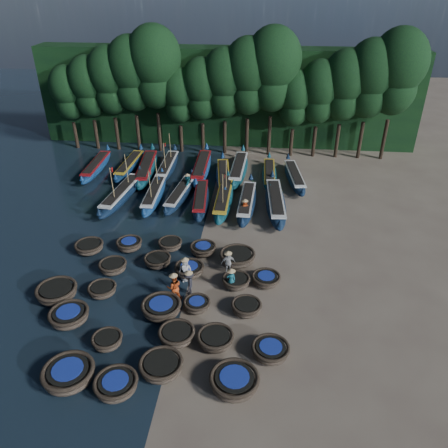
# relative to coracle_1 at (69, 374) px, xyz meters

# --- Properties ---
(ground) EXTENTS (120.00, 120.00, 0.00)m
(ground) POSITION_rel_coracle_1_xyz_m (4.36, 10.16, -0.49)
(ground) COLOR #7D705B
(ground) RESTS_ON ground
(foliage_wall) EXTENTS (40.00, 3.00, 10.00)m
(foliage_wall) POSITION_rel_coracle_1_xyz_m (4.36, 33.66, 4.51)
(foliage_wall) COLOR black
(foliage_wall) RESTS_ON ground
(coracle_1) EXTENTS (2.85, 2.85, 0.85)m
(coracle_1) POSITION_rel_coracle_1_xyz_m (0.00, 0.00, 0.00)
(coracle_1) COLOR brown
(coracle_1) RESTS_ON ground
(coracle_2) EXTENTS (2.38, 2.38, 0.71)m
(coracle_2) POSITION_rel_coracle_1_xyz_m (2.38, -0.30, -0.08)
(coracle_2) COLOR brown
(coracle_2) RESTS_ON ground
(coracle_3) EXTENTS (2.46, 2.46, 0.74)m
(coracle_3) POSITION_rel_coracle_1_xyz_m (4.21, 0.96, -0.07)
(coracle_3) COLOR brown
(coracle_3) RESTS_ON ground
(coracle_4) EXTENTS (2.76, 2.76, 0.79)m
(coracle_4) POSITION_rel_coracle_1_xyz_m (7.79, 0.39, -0.04)
(coracle_4) COLOR brown
(coracle_4) RESTS_ON ground
(coracle_5) EXTENTS (2.22, 2.22, 0.77)m
(coracle_5) POSITION_rel_coracle_1_xyz_m (-1.61, 3.90, -0.05)
(coracle_5) COLOR brown
(coracle_5) RESTS_ON ground
(coracle_6) EXTENTS (1.77, 1.77, 0.64)m
(coracle_6) POSITION_rel_coracle_1_xyz_m (1.05, 2.38, -0.12)
(coracle_6) COLOR brown
(coracle_6) RESTS_ON ground
(coracle_7) EXTENTS (2.28, 2.28, 0.72)m
(coracle_7) POSITION_rel_coracle_1_xyz_m (4.55, 3.10, -0.08)
(coracle_7) COLOR brown
(coracle_7) RESTS_ON ground
(coracle_8) EXTENTS (1.96, 1.96, 0.70)m
(coracle_8) POSITION_rel_coracle_1_xyz_m (6.61, 3.01, -0.09)
(coracle_8) COLOR brown
(coracle_8) RESTS_ON ground
(coracle_9) EXTENTS (2.42, 2.42, 0.66)m
(coracle_9) POSITION_rel_coracle_1_xyz_m (9.45, 2.52, -0.11)
(coracle_9) COLOR brown
(coracle_9) RESTS_ON ground
(coracle_10) EXTENTS (2.56, 2.56, 0.81)m
(coracle_10) POSITION_rel_coracle_1_xyz_m (-3.15, 5.78, -0.03)
(coracle_10) COLOR brown
(coracle_10) RESTS_ON ground
(coracle_11) EXTENTS (1.88, 1.88, 0.64)m
(coracle_11) POSITION_rel_coracle_1_xyz_m (-0.59, 6.36, -0.12)
(coracle_11) COLOR brown
(coracle_11) RESTS_ON ground
(coracle_12) EXTENTS (2.29, 2.29, 0.80)m
(coracle_12) POSITION_rel_coracle_1_xyz_m (3.31, 5.02, -0.03)
(coracle_12) COLOR brown
(coracle_12) RESTS_ON ground
(coracle_13) EXTENTS (1.57, 1.57, 0.63)m
(coracle_13) POSITION_rel_coracle_1_xyz_m (5.24, 5.60, -0.12)
(coracle_13) COLOR brown
(coracle_13) RESTS_ON ground
(coracle_14) EXTENTS (2.11, 2.11, 0.68)m
(coracle_14) POSITION_rel_coracle_1_xyz_m (8.07, 5.61, -0.10)
(coracle_14) COLOR brown
(coracle_14) RESTS_ON ground
(coracle_15) EXTENTS (1.82, 1.82, 0.71)m
(coracle_15) POSITION_rel_coracle_1_xyz_m (-0.68, 8.65, -0.08)
(coracle_15) COLOR brown
(coracle_15) RESTS_ON ground
(coracle_16) EXTENTS (1.80, 1.80, 0.66)m
(coracle_16) POSITION_rel_coracle_1_xyz_m (2.02, 9.61, -0.11)
(coracle_16) COLOR brown
(coracle_16) RESTS_ON ground
(coracle_17) EXTENTS (2.19, 2.19, 0.72)m
(coracle_17) POSITION_rel_coracle_1_xyz_m (4.26, 8.80, -0.08)
(coracle_17) COLOR brown
(coracle_17) RESTS_ON ground
(coracle_18) EXTENTS (2.15, 2.15, 0.63)m
(coracle_18) POSITION_rel_coracle_1_xyz_m (7.31, 7.96, -0.13)
(coracle_18) COLOR brown
(coracle_18) RESTS_ON ground
(coracle_19) EXTENTS (1.81, 1.81, 0.65)m
(coracle_19) POSITION_rel_coracle_1_xyz_m (9.14, 8.34, -0.12)
(coracle_19) COLOR brown
(coracle_19) RESTS_ON ground
(coracle_20) EXTENTS (1.99, 1.99, 0.68)m
(coracle_20) POSITION_rel_coracle_1_xyz_m (-3.04, 10.73, -0.10)
(coracle_20) COLOR brown
(coracle_20) RESTS_ON ground
(coracle_21) EXTENTS (1.81, 1.81, 0.71)m
(coracle_21) POSITION_rel_coracle_1_xyz_m (-0.37, 11.28, -0.08)
(coracle_21) COLOR brown
(coracle_21) RESTS_ON ground
(coracle_22) EXTENTS (1.69, 1.69, 0.67)m
(coracle_22) POSITION_rel_coracle_1_xyz_m (2.44, 11.61, -0.10)
(coracle_22) COLOR brown
(coracle_22) RESTS_ON ground
(coracle_23) EXTENTS (1.81, 1.81, 0.68)m
(coracle_23) POSITION_rel_coracle_1_xyz_m (4.80, 11.25, -0.10)
(coracle_23) COLOR brown
(coracle_23) RESTS_ON ground
(coracle_24) EXTENTS (2.46, 2.46, 0.79)m
(coracle_24) POSITION_rel_coracle_1_xyz_m (7.21, 10.43, -0.04)
(coracle_24) COLOR brown
(coracle_24) RESTS_ON ground
(long_boat_2) EXTENTS (2.48, 8.62, 3.68)m
(long_boat_2) POSITION_rel_coracle_1_xyz_m (-3.08, 18.44, 0.09)
(long_boat_2) COLOR #0F1F39
(long_boat_2) RESTS_ON ground
(long_boat_3) EXTENTS (1.62, 7.88, 3.35)m
(long_boat_3) POSITION_rel_coracle_1_xyz_m (-0.40, 18.74, 0.04)
(long_boat_3) COLOR navy
(long_boat_3) RESTS_ON ground
(long_boat_4) EXTENTS (2.23, 7.53, 1.33)m
(long_boat_4) POSITION_rel_coracle_1_xyz_m (1.75, 19.05, 0.02)
(long_boat_4) COLOR #0F1F39
(long_boat_4) RESTS_ON ground
(long_boat_5) EXTENTS (1.98, 7.63, 1.35)m
(long_boat_5) POSITION_rel_coracle_1_xyz_m (3.61, 18.38, 0.02)
(long_boat_5) COLOR #0F1F39
(long_boat_5) RESTS_ON ground
(long_boat_6) EXTENTS (1.49, 8.30, 3.52)m
(long_boat_6) POSITION_rel_coracle_1_xyz_m (5.50, 18.36, 0.07)
(long_boat_6) COLOR #0D424E
(long_boat_6) RESTS_ON ground
(long_boat_7) EXTENTS (1.73, 8.11, 1.43)m
(long_boat_7) POSITION_rel_coracle_1_xyz_m (7.42, 18.08, 0.05)
(long_boat_7) COLOR #0F1F39
(long_boat_7) RESTS_ON ground
(long_boat_8) EXTENTS (2.16, 8.96, 1.58)m
(long_boat_8) POSITION_rel_coracle_1_xyz_m (9.74, 18.23, 0.11)
(long_boat_8) COLOR #0F1F39
(long_boat_8) RESTS_ON ground
(long_boat_9) EXTENTS (1.58, 7.99, 1.41)m
(long_boat_9) POSITION_rel_coracle_1_xyz_m (-7.31, 24.08, 0.04)
(long_boat_9) COLOR navy
(long_boat_9) RESTS_ON ground
(long_boat_10) EXTENTS (1.70, 7.86, 1.38)m
(long_boat_10) POSITION_rel_coracle_1_xyz_m (-4.21, 24.64, 0.04)
(long_boat_10) COLOR navy
(long_boat_10) RESTS_ON ground
(long_boat_11) EXTENTS (2.49, 9.13, 1.61)m
(long_boat_11) POSITION_rel_coracle_1_xyz_m (-2.35, 23.85, 0.12)
(long_boat_11) COLOR #0D424E
(long_boat_11) RESTS_ON ground
(long_boat_12) EXTENTS (1.52, 8.14, 3.46)m
(long_boat_12) POSITION_rel_coracle_1_xyz_m (-0.49, 24.68, 0.06)
(long_boat_12) COLOR #0F1F39
(long_boat_12) RESTS_ON ground
(long_boat_13) EXTENTS (1.72, 8.88, 1.56)m
(long_boat_13) POSITION_rel_coracle_1_xyz_m (2.80, 24.64, 0.10)
(long_boat_13) COLOR navy
(long_boat_13) RESTS_ON ground
(long_boat_14) EXTENTS (2.39, 7.96, 1.41)m
(long_boat_14) POSITION_rel_coracle_1_xyz_m (5.06, 23.06, 0.05)
(long_boat_14) COLOR navy
(long_boat_14) RESTS_ON ground
(long_boat_15) EXTENTS (1.88, 8.80, 1.55)m
(long_boat_15) POSITION_rel_coracle_1_xyz_m (6.31, 24.61, 0.10)
(long_boat_15) COLOR #0D424E
(long_boat_15) RESTS_ON ground
(long_boat_16) EXTENTS (1.46, 7.60, 1.34)m
(long_boat_16) POSITION_rel_coracle_1_xyz_m (9.20, 23.87, 0.02)
(long_boat_16) COLOR #0D424E
(long_boat_16) RESTS_ON ground
(long_boat_17) EXTENTS (2.40, 7.85, 1.39)m
(long_boat_17) POSITION_rel_coracle_1_xyz_m (11.48, 23.52, 0.04)
(long_boat_17) COLOR #0F1F39
(long_boat_17) RESTS_ON ground
(fisherman_0) EXTENTS (0.87, 0.63, 1.84)m
(fisherman_0) POSITION_rel_coracle_1_xyz_m (4.13, 8.18, 0.39)
(fisherman_0) COLOR beige
(fisherman_0) RESTS_ON ground
(fisherman_1) EXTENTS (0.60, 0.52, 1.69)m
(fisherman_1) POSITION_rel_coracle_1_xyz_m (7.04, 7.53, 0.38)
(fisherman_1) COLOR #175762
(fisherman_1) RESTS_ON ground
(fisherman_2) EXTENTS (1.02, 0.88, 2.01)m
(fisherman_2) POSITION_rel_coracle_1_xyz_m (3.80, 6.34, 0.46)
(fisherman_2) COLOR #CD4B1B
(fisherman_2) RESTS_ON ground
(fisherman_3) EXTENTS (0.72, 1.12, 1.84)m
(fisherman_3) POSITION_rel_coracle_1_xyz_m (4.58, 6.90, 0.37)
(fisherman_3) COLOR black
(fisherman_3) RESTS_ON ground
(fisherman_4) EXTENTS (1.02, 0.69, 1.80)m
(fisherman_4) POSITION_rel_coracle_1_xyz_m (6.70, 9.21, 0.38)
(fisherman_4) COLOR beige
(fisherman_4) RESTS_ON ground
(fisherman_5) EXTENTS (0.64, 1.60, 1.88)m
(fisherman_5) POSITION_rel_coracle_1_xyz_m (2.17, 20.52, 0.38)
(fisherman_5) COLOR #175762
(fisherman_5) RESTS_ON ground
(fisherman_6) EXTENTS (0.81, 0.61, 1.70)m
(fisherman_6) POSITION_rel_coracle_1_xyz_m (7.35, 16.58, 0.33)
(fisherman_6) COLOR #CD4B1B
(fisherman_6) RESTS_ON ground
(tree_0) EXTENTS (3.68, 3.68, 8.68)m
(tree_0) POSITION_rel_coracle_1_xyz_m (-11.64, 30.16, 5.48)
(tree_0) COLOR black
(tree_0) RESTS_ON ground
(tree_1) EXTENTS (4.09, 4.09, 9.65)m
(tree_1) POSITION_rel_coracle_1_xyz_m (-9.34, 30.16, 6.15)
(tree_1) COLOR black
(tree_1) RESTS_ON ground
(tree_2) EXTENTS (4.51, 4.51, 10.63)m
(tree_2) POSITION_rel_coracle_1_xyz_m (-7.04, 30.16, 6.83)
(tree_2) COLOR black
(tree_2) RESTS_ON ground
(tree_3) EXTENTS (4.92, 4.92, 11.60)m
(tree_3) POSITION_rel_coracle_1_xyz_m (-4.74, 30.16, 7.51)
(tree_3) COLOR black
(tree_3) RESTS_ON ground
(tree_4) EXTENTS (5.34, 5.34, 12.58)m
(tree_4) POSITION_rel_coracle_1_xyz_m (-2.44, 30.16, 8.18)
(tree_4) COLOR black
(tree_4) RESTS_ON ground
(tree_5) EXTENTS (3.68, 3.68, 8.68)m
(tree_5) POSITION_rel_coracle_1_xyz_m (-0.14, 30.16, 5.48)
(tree_5) COLOR black
(tree_5) RESTS_ON ground
(tree_6) EXTENTS (4.09, 4.09, 9.65)m
(tree_6) POSITION_rel_coracle_1_xyz_m (2.16, 30.16, 6.15)
(tree_6) COLOR black
(tree_6) RESTS_ON ground
(tree_7) EXTENTS (4.51, 4.51, 10.63)m
(tree_7) POSITION_rel_coracle_1_xyz_m (4.46, 30.16, 6.83)
(tree_7) COLOR black
(tree_7) RESTS_ON ground
(tree_8) EXTENTS (4.92, 4.92, 11.60)m
(tree_8) POSITION_rel_coracle_1_xyz_m (6.76, 30.16, 7.51)
(tree_8) COLOR black
(tree_8) RESTS_ON ground
(tree_9) EXTENTS (5.34, 5.34, 12.58)m
(tree_9) POSITION_rel_coracle_1_xyz_m (9.06, 30.16, 8.18)
(tree_9) COLOR black
(tree_9) RESTS_ON ground
(tree_10) EXTENTS (3.68, 3.68, 8.68)m
(tree_10) POSITION_rel_coracle_1_xyz_m (11.36, 30.16, 5.48)
(tree_10) COLOR black
(tree_10) RESTS_ON ground
(tree_11) EXTENTS (4.09, 4.09, 9.65)m
(tree_11) POSITION_rel_coracle_1_xyz_m (13.66, 30.16, 6.15)
(tree_11) COLOR black
(tree_11) RESTS_ON ground
(tree_12) EXTENTS (4.51, 4.51, 10.63)m
(tree_12) POSITION_rel_coracle_1_xyz_m (15.96, 30.16, 6.83)
(tree_12) COLOR black
(tree_12) RESTS_ON ground
(tree_13) EXTENTS (4.92, 4.92, 11.60)m
(tree_13) POSITION_rel_coracle_1_xyz_m (18.26, 30.16, 7.51)
(tree_13) COLOR black
(tree_13) RESTS_ON ground
(tree_14) EXTENTS (5.34, 5.34, 12.58)m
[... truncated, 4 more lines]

